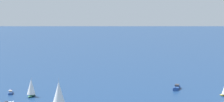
% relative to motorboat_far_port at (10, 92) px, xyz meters
% --- Properties ---
extents(motorboat_far_port, '(3.78, 8.38, 2.36)m').
position_rel_motorboat_far_port_xyz_m(motorboat_far_port, '(0.00, 0.00, 0.00)').
color(motorboat_far_port, '#23478C').
rests_on(motorboat_far_port, ground_plane).
extents(sailboat_far_stbd, '(6.01, 10.00, 12.55)m').
position_rel_motorboat_far_port_xyz_m(sailboat_far_stbd, '(-27.83, 26.68, 5.09)').
color(sailboat_far_stbd, '#33704C').
rests_on(sailboat_far_stbd, ground_plane).
extents(motorboat_offshore, '(6.13, 10.82, 3.05)m').
position_rel_motorboat_far_port_xyz_m(motorboat_offshore, '(-87.80, -5.85, 0.19)').
color(motorboat_offshore, '#23478C').
rests_on(motorboat_offshore, ground_plane).
extents(sailboat_trailing, '(5.01, 7.81, 9.70)m').
position_rel_motorboat_far_port_xyz_m(sailboat_trailing, '(-12.19, 8.10, 3.79)').
color(sailboat_trailing, '#33704C').
rests_on(sailboat_trailing, ground_plane).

